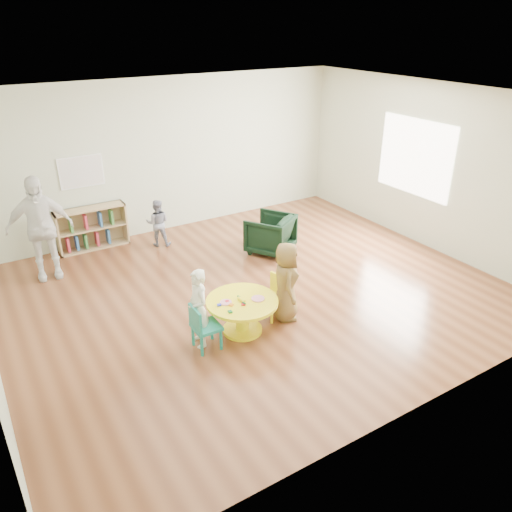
# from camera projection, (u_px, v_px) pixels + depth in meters

# --- Properties ---
(room) EXTENTS (7.10, 7.00, 2.80)m
(room) POSITION_uv_depth(u_px,v_px,m) (255.00, 168.00, 6.66)
(room) COLOR brown
(room) RESTS_ON ground
(activity_table) EXTENTS (0.93, 0.93, 0.51)m
(activity_table) POSITION_uv_depth(u_px,v_px,m) (242.00, 310.00, 6.41)
(activity_table) COLOR #FFF115
(activity_table) RESTS_ON ground
(kid_chair_left) EXTENTS (0.33, 0.33, 0.60)m
(kid_chair_left) POSITION_uv_depth(u_px,v_px,m) (203.00, 326.00, 6.07)
(kid_chair_left) COLOR #198B7A
(kid_chair_left) RESTS_ON ground
(kid_chair_right) EXTENTS (0.37, 0.37, 0.59)m
(kid_chair_right) POSITION_uv_depth(u_px,v_px,m) (274.00, 295.00, 6.76)
(kid_chair_right) COLOR #FFF115
(kid_chair_right) RESTS_ON ground
(bookshelf) EXTENTS (1.20, 0.30, 0.75)m
(bookshelf) POSITION_uv_depth(u_px,v_px,m) (91.00, 228.00, 8.75)
(bookshelf) COLOR tan
(bookshelf) RESTS_ON ground
(alphabet_poster) EXTENTS (0.74, 0.01, 0.54)m
(alphabet_poster) POSITION_uv_depth(u_px,v_px,m) (81.00, 172.00, 8.42)
(alphabet_poster) COLOR white
(alphabet_poster) RESTS_ON ground
(armchair) EXTENTS (0.99, 1.00, 0.67)m
(armchair) POSITION_uv_depth(u_px,v_px,m) (270.00, 234.00, 8.60)
(armchair) COLOR black
(armchair) RESTS_ON ground
(child_left) EXTENTS (0.26, 0.38, 1.03)m
(child_left) POSITION_uv_depth(u_px,v_px,m) (198.00, 308.00, 6.08)
(child_left) COLOR white
(child_left) RESTS_ON ground
(child_right) EXTENTS (0.55, 0.64, 1.11)m
(child_right) POSITION_uv_depth(u_px,v_px,m) (286.00, 282.00, 6.60)
(child_right) COLOR gold
(child_right) RESTS_ON ground
(toddler) EXTENTS (0.52, 0.48, 0.85)m
(toddler) POSITION_uv_depth(u_px,v_px,m) (158.00, 223.00, 8.81)
(toddler) COLOR #1B2445
(toddler) RESTS_ON ground
(adult_caretaker) EXTENTS (1.01, 0.52, 1.65)m
(adult_caretaker) POSITION_uv_depth(u_px,v_px,m) (40.00, 228.00, 7.56)
(adult_caretaker) COLOR white
(adult_caretaker) RESTS_ON ground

